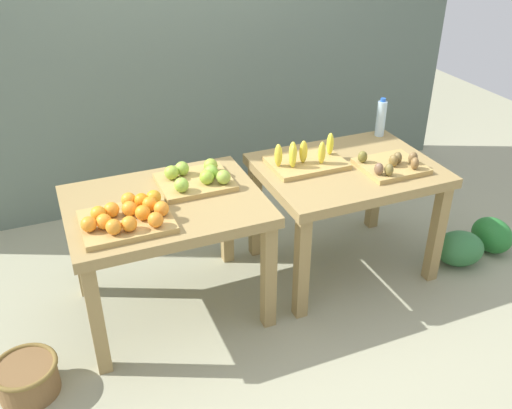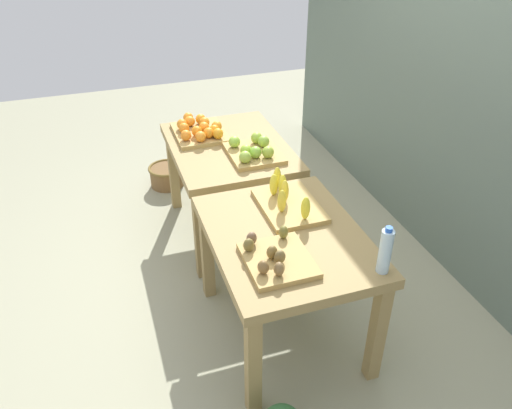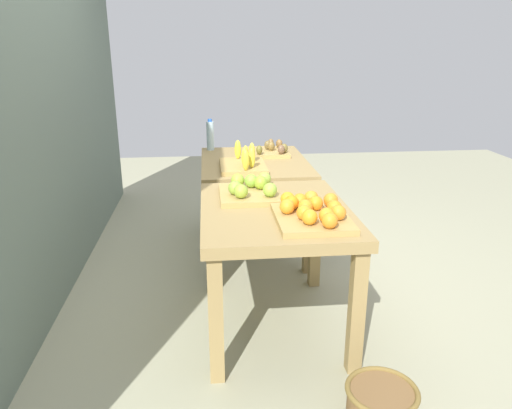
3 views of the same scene
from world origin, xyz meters
TOP-DOWN VIEW (x-y plane):
  - ground_plane at (0.00, 0.00)m, footprint 8.00×8.00m
  - back_wall at (0.00, 1.35)m, footprint 4.40×0.12m
  - display_table_left at (-0.56, 0.00)m, footprint 1.04×0.80m
  - display_table_right at (0.56, 0.00)m, footprint 1.04×0.80m
  - orange_bin at (-0.78, -0.16)m, footprint 0.45×0.36m
  - apple_bin at (-0.35, 0.11)m, footprint 0.40×0.34m
  - banana_crate at (0.32, 0.10)m, footprint 0.44×0.32m
  - kiwi_bin at (0.77, -0.14)m, footprint 0.36×0.32m
  - water_bottle at (0.99, 0.32)m, footprint 0.06×0.06m
  - wicker_basket at (-1.39, -0.35)m, footprint 0.31×0.31m

SIDE VIEW (x-z plane):
  - ground_plane at x=0.00m, z-range 0.00..0.00m
  - wicker_basket at x=-1.39m, z-range 0.01..0.19m
  - display_table_left at x=-0.56m, z-range 0.26..0.98m
  - display_table_right at x=0.56m, z-range 0.26..0.98m
  - kiwi_bin at x=0.77m, z-range 0.70..0.80m
  - banana_crate at x=0.32m, z-range 0.68..0.85m
  - apple_bin at x=-0.35m, z-range 0.71..0.82m
  - orange_bin at x=-0.78m, z-range 0.72..0.82m
  - water_bottle at x=0.99m, z-range 0.72..0.97m
  - back_wall at x=0.00m, z-range 0.00..3.00m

